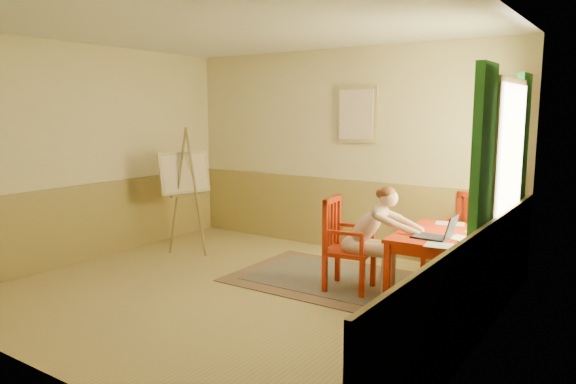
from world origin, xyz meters
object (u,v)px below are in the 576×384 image
Objects in this scene: chair_left at (345,245)px; easel at (186,178)px; table at (437,241)px; figure at (373,235)px; laptop at (437,234)px; chair_back at (466,235)px.

easel is (-2.65, 0.27, 0.52)m from chair_left.
figure is at bearing -161.17° from table.
table is 1.19× the size of chair_left.
chair_left is at bearing -171.74° from figure.
laptop is (0.10, -0.29, 0.14)m from table.
table is at bearing 108.14° from laptop.
easel reaches higher than laptop.
table is 0.34m from laptop.
laptop is (1.02, -0.04, 0.26)m from chair_left.
chair_back is at bearing 16.28° from easel.
laptop is at bearing -71.86° from table.
easel is (-3.67, 0.30, 0.26)m from laptop.
chair_left is at bearing 177.96° from laptop.
chair_left is 2.72m from easel.
chair_back is 0.56× the size of easel.
figure is at bearing 8.26° from chair_left.
chair_back is at bearing 64.15° from figure.
figure reaches higher than table.
chair_left is (-0.93, -0.25, -0.12)m from table.
table is 2.97× the size of laptop.
laptop is at bearing -6.54° from figure.
table is 0.65m from figure.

